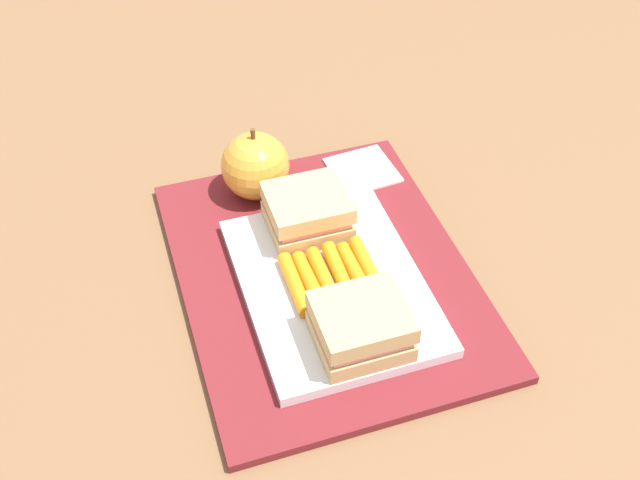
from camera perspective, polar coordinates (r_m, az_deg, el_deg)
The scene contains 8 objects.
ground_plane at distance 0.78m, azimuth 0.29°, elevation -2.83°, with size 2.40×2.40×0.00m, color brown.
lunchbag_mat at distance 0.77m, azimuth 0.29°, elevation -2.58°, with size 0.36×0.28×0.01m, color maroon.
food_tray at distance 0.75m, azimuth 0.90°, elevation -3.34°, with size 0.23×0.17×0.01m, color white.
sandwich_half_left at distance 0.68m, azimuth 3.05°, elevation -6.39°, with size 0.07×0.08×0.04m.
sandwich_half_right at distance 0.78m, azimuth -0.93°, elevation 2.09°, with size 0.07×0.08×0.04m.
carrot_sticks_bundle at distance 0.74m, azimuth 0.89°, elevation -2.66°, with size 0.08×0.09×0.02m.
apple at distance 0.83m, azimuth -4.80°, elevation 5.48°, with size 0.07×0.07×0.09m.
paper_napkin at distance 0.88m, azimuth 3.17°, elevation 5.19°, with size 0.07×0.07×0.00m, color white.
Camera 1 is at (-0.50, 0.17, 0.57)m, focal length 43.29 mm.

